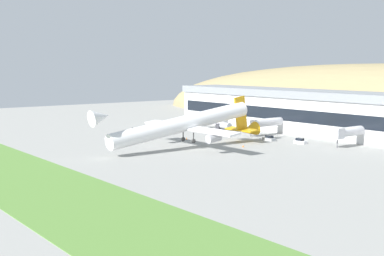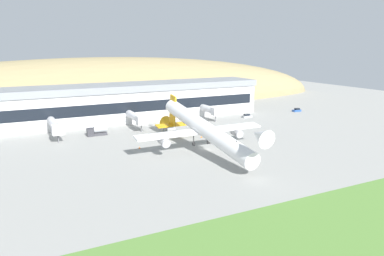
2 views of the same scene
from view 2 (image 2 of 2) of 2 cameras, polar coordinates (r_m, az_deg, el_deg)
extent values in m
plane|color=gray|center=(103.65, 2.06, -3.30)|extent=(330.23, 330.23, 0.00)
cube|color=#568438|center=(68.16, 22.90, -13.05)|extent=(297.21, 21.99, 0.08)
ellipsoid|color=#8E7F56|center=(186.60, -13.68, 3.51)|extent=(257.48, 51.42, 45.09)
cube|color=silver|center=(144.85, -9.99, 3.90)|extent=(107.16, 16.55, 13.87)
cube|color=gray|center=(144.11, -10.07, 6.16)|extent=(108.36, 17.75, 2.40)
cube|color=black|center=(137.11, -8.94, 3.16)|extent=(102.87, 0.16, 3.88)
cylinder|color=silver|center=(123.94, -20.26, 0.47)|extent=(2.60, 15.91, 2.60)
cube|color=silver|center=(116.20, -19.77, -0.26)|extent=(3.38, 2.86, 2.86)
cylinder|color=slate|center=(117.13, -19.73, -1.17)|extent=(0.36, 0.36, 4.00)
cylinder|color=silver|center=(130.64, -8.68, 1.71)|extent=(2.60, 13.66, 2.60)
cube|color=silver|center=(124.29, -7.67, 1.18)|extent=(3.38, 2.86, 2.86)
cylinder|color=slate|center=(125.16, -7.72, 0.32)|extent=(0.36, 0.36, 4.00)
cylinder|color=silver|center=(144.08, 2.63, 2.85)|extent=(2.60, 10.83, 2.60)
cube|color=silver|center=(139.47, 3.73, 2.52)|extent=(3.38, 2.86, 2.86)
cylinder|color=slate|center=(140.26, 3.61, 1.74)|extent=(0.36, 0.36, 4.00)
cylinder|color=white|center=(98.90, 1.98, -0.14)|extent=(4.15, 43.35, 10.03)
cone|color=white|center=(78.88, 10.36, -1.20)|extent=(4.07, 5.08, 4.65)
cone|color=orange|center=(120.72, -3.57, 0.57)|extent=(4.07, 5.90, 4.77)
cube|color=orange|center=(116.79, -2.96, 2.73)|extent=(0.50, 4.98, 9.79)
cube|color=orange|center=(117.87, -2.98, 0.49)|extent=(10.79, 2.93, 0.75)
cube|color=white|center=(100.96, 1.39, -0.46)|extent=(37.16, 3.63, 0.94)
cylinder|color=#9E9EA3|center=(96.17, -4.32, -2.07)|extent=(2.30, 3.88, 2.77)
cylinder|color=#9E9EA3|center=(106.49, 6.81, -0.67)|extent=(2.30, 3.88, 2.77)
cylinder|color=#2D2D2D|center=(100.46, 0.24, -1.84)|extent=(0.28, 0.28, 2.20)
cylinder|color=#2D2D2D|center=(100.74, 0.24, -2.45)|extent=(0.45, 1.10, 1.10)
cylinder|color=#2D2D2D|center=(102.57, 2.50, -1.55)|extent=(0.28, 0.28, 2.20)
cylinder|color=#2D2D2D|center=(102.84, 2.50, -2.15)|extent=(0.45, 1.10, 1.10)
cylinder|color=#2D2D2D|center=(86.70, 6.79, -2.59)|extent=(0.22, 0.22, 1.98)
cylinder|color=#2D2D2D|center=(86.96, 6.77, -3.22)|extent=(0.30, 0.83, 0.82)
cube|color=#264C99|center=(168.15, 15.67, 2.56)|extent=(3.72, 1.85, 0.81)
cube|color=black|center=(168.15, 15.73, 2.82)|extent=(2.06, 1.55, 0.67)
cube|color=#999EA3|center=(150.22, 8.40, 1.74)|extent=(4.00, 1.71, 0.82)
cube|color=black|center=(149.97, 8.34, 2.02)|extent=(2.20, 1.45, 0.67)
cube|color=silver|center=(133.73, -0.18, 0.54)|extent=(3.71, 1.90, 0.86)
cube|color=black|center=(133.48, -0.25, 0.86)|extent=(2.08, 1.53, 0.70)
cube|color=#999EA3|center=(127.36, -3.52, -0.10)|extent=(4.09, 1.78, 0.85)
cube|color=black|center=(127.27, -3.44, 0.25)|extent=(2.27, 1.46, 0.70)
cube|color=#333338|center=(122.66, -15.27, -0.61)|extent=(2.11, 2.52, 2.55)
cube|color=black|center=(122.41, -15.75, -0.45)|extent=(0.18, 2.06, 1.12)
cube|color=#38383D|center=(123.33, -13.82, -0.86)|extent=(4.33, 2.39, 0.90)
cylinder|color=#999EA3|center=(122.98, -13.86, -0.13)|extent=(4.13, 2.50, 2.30)
cube|color=orange|center=(105.70, -8.00, -3.09)|extent=(0.52, 0.52, 0.03)
cone|color=orange|center=(105.62, -8.00, -2.94)|extent=(0.40, 0.40, 0.55)
cube|color=orange|center=(116.76, 1.43, -1.46)|extent=(0.52, 0.52, 0.03)
cone|color=orange|center=(116.69, 1.43, -1.32)|extent=(0.40, 0.40, 0.55)
camera|label=1|loc=(158.77, 62.21, 3.59)|focal=50.00mm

